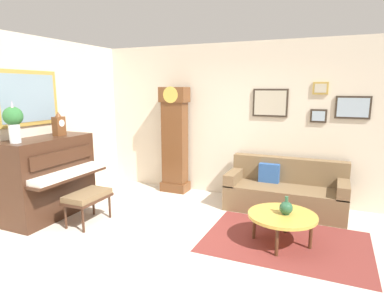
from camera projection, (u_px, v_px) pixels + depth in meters
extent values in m
cube|color=beige|center=(172.00, 250.00, 4.26)|extent=(6.40, 6.00, 0.10)
cube|color=beige|center=(18.00, 128.00, 5.00)|extent=(0.10, 4.90, 2.80)
cube|color=#B28E3D|center=(28.00, 98.00, 5.06)|extent=(0.03, 1.10, 0.84)
cube|color=#7A93A3|center=(29.00, 98.00, 5.05)|extent=(0.01, 0.98, 0.72)
cube|color=beige|center=(229.00, 121.00, 6.14)|extent=(5.30, 0.10, 2.80)
cube|color=#33281E|center=(318.00, 116.00, 5.44)|extent=(0.26, 0.03, 0.22)
cube|color=#9EB2C1|center=(318.00, 116.00, 5.43)|extent=(0.20, 0.01, 0.16)
cube|color=#33281E|center=(270.00, 103.00, 5.72)|extent=(0.60, 0.03, 0.48)
cube|color=#BCB299|center=(270.00, 103.00, 5.70)|extent=(0.54, 0.01, 0.42)
cube|color=#33281E|center=(353.00, 107.00, 5.22)|extent=(0.52, 0.03, 0.36)
cube|color=#9EB2C1|center=(353.00, 108.00, 5.20)|extent=(0.46, 0.01, 0.30)
cube|color=#B28E3D|center=(321.00, 88.00, 5.36)|extent=(0.24, 0.03, 0.20)
cube|color=#BCB299|center=(320.00, 88.00, 5.34)|extent=(0.18, 0.01, 0.14)
cube|color=maroon|center=(285.00, 242.00, 4.37)|extent=(2.10, 1.50, 0.01)
cube|color=#3D2316|center=(49.00, 177.00, 5.18)|extent=(0.60, 1.44, 1.26)
cube|color=#3D2316|center=(70.00, 177.00, 5.00)|extent=(0.28, 1.38, 0.04)
cube|color=white|center=(69.00, 173.00, 4.99)|extent=(0.26, 1.32, 0.08)
cube|color=#3D2316|center=(63.00, 157.00, 4.99)|extent=(0.03, 1.20, 0.20)
cube|color=#3D2316|center=(88.00, 199.00, 4.92)|extent=(0.42, 0.70, 0.04)
cube|color=brown|center=(87.00, 195.00, 4.91)|extent=(0.40, 0.68, 0.08)
cylinder|color=#3D2316|center=(83.00, 220.00, 4.62)|extent=(0.04, 0.04, 0.36)
cylinder|color=#3D2316|center=(110.00, 207.00, 5.16)|extent=(0.04, 0.04, 0.36)
cylinder|color=#3D2316|center=(66.00, 217.00, 4.75)|extent=(0.04, 0.04, 0.36)
cylinder|color=#3D2316|center=(93.00, 204.00, 5.29)|extent=(0.04, 0.04, 0.36)
cube|color=brown|center=(175.00, 186.00, 6.54)|extent=(0.52, 0.34, 0.18)
cube|color=brown|center=(175.00, 147.00, 6.39)|extent=(0.44, 0.28, 1.78)
cube|color=brown|center=(174.00, 95.00, 6.20)|extent=(0.52, 0.32, 0.28)
cylinder|color=gold|center=(171.00, 95.00, 6.06)|extent=(0.30, 0.02, 0.30)
cylinder|color=gold|center=(174.00, 144.00, 6.33)|extent=(0.03, 0.03, 0.70)
cube|color=brown|center=(285.00, 198.00, 5.45)|extent=(1.90, 0.80, 0.42)
cube|color=brown|center=(289.00, 170.00, 5.64)|extent=(1.90, 0.20, 0.44)
cube|color=brown|center=(235.00, 176.00, 5.73)|extent=(0.18, 0.80, 0.20)
cube|color=brown|center=(343.00, 188.00, 5.06)|extent=(0.18, 0.80, 0.20)
cube|color=#2D5699|center=(269.00, 173.00, 5.62)|extent=(0.34, 0.12, 0.32)
cylinder|color=gold|center=(282.00, 216.00, 4.25)|extent=(0.88, 0.88, 0.04)
torus|color=#4C2B19|center=(282.00, 216.00, 4.25)|extent=(0.88, 0.88, 0.04)
cylinder|color=#4C2B19|center=(286.00, 220.00, 4.62)|extent=(0.04, 0.04, 0.37)
cylinder|color=#4C2B19|center=(311.00, 235.00, 4.15)|extent=(0.04, 0.04, 0.37)
cylinder|color=#4C2B19|center=(277.00, 242.00, 3.97)|extent=(0.04, 0.04, 0.37)
cylinder|color=#4C2B19|center=(254.00, 226.00, 4.44)|extent=(0.04, 0.04, 0.37)
cube|color=brown|center=(59.00, 126.00, 5.26)|extent=(0.12, 0.18, 0.30)
cylinder|color=white|center=(62.00, 123.00, 5.23)|extent=(0.01, 0.11, 0.11)
cone|color=brown|center=(58.00, 114.00, 5.23)|extent=(0.10, 0.10, 0.08)
cylinder|color=silver|center=(15.00, 134.00, 4.55)|extent=(0.15, 0.15, 0.26)
sphere|color=#2D6B33|center=(13.00, 116.00, 4.50)|extent=(0.26, 0.26, 0.26)
cone|color=#D199B7|center=(12.00, 107.00, 4.45)|extent=(0.06, 0.06, 0.16)
cylinder|color=#234C33|center=(286.00, 214.00, 4.25)|extent=(0.09, 0.09, 0.01)
sphere|color=#285638|center=(286.00, 208.00, 4.23)|extent=(0.17, 0.17, 0.17)
cylinder|color=#285638|center=(287.00, 199.00, 4.21)|extent=(0.04, 0.04, 0.08)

